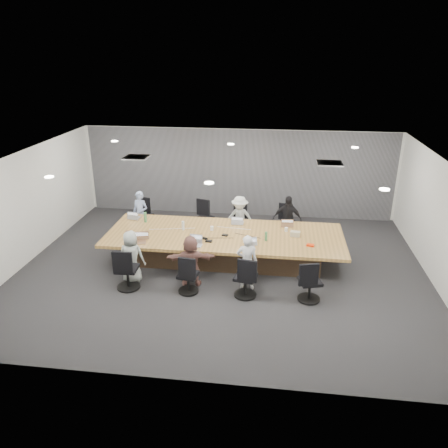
# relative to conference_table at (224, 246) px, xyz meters

# --- Properties ---
(floor) EXTENTS (10.00, 8.00, 0.00)m
(floor) POSITION_rel_conference_table_xyz_m (0.00, -0.50, -0.40)
(floor) COLOR #2B2B2D
(floor) RESTS_ON ground
(ceiling) EXTENTS (10.00, 8.00, 0.00)m
(ceiling) POSITION_rel_conference_table_xyz_m (0.00, -0.50, 2.40)
(ceiling) COLOR white
(ceiling) RESTS_ON wall_back
(wall_back) EXTENTS (10.00, 0.00, 2.80)m
(wall_back) POSITION_rel_conference_table_xyz_m (0.00, 3.50, 1.00)
(wall_back) COLOR silver
(wall_back) RESTS_ON ground
(wall_front) EXTENTS (10.00, 0.00, 2.80)m
(wall_front) POSITION_rel_conference_table_xyz_m (0.00, -4.50, 1.00)
(wall_front) COLOR silver
(wall_front) RESTS_ON ground
(wall_left) EXTENTS (0.00, 8.00, 2.80)m
(wall_left) POSITION_rel_conference_table_xyz_m (-5.00, -0.50, 1.00)
(wall_left) COLOR silver
(wall_left) RESTS_ON ground
(wall_right) EXTENTS (0.00, 8.00, 2.80)m
(wall_right) POSITION_rel_conference_table_xyz_m (5.00, -0.50, 1.00)
(wall_right) COLOR silver
(wall_right) RESTS_ON ground
(curtain) EXTENTS (9.80, 0.04, 2.80)m
(curtain) POSITION_rel_conference_table_xyz_m (0.00, 3.42, 1.00)
(curtain) COLOR slate
(curtain) RESTS_ON ground
(conference_table) EXTENTS (6.00, 2.20, 0.74)m
(conference_table) POSITION_rel_conference_table_xyz_m (0.00, 0.00, 0.00)
(conference_table) COLOR #483322
(conference_table) RESTS_ON ground
(chair_0) EXTENTS (0.60, 0.60, 0.74)m
(chair_0) POSITION_rel_conference_table_xyz_m (-2.64, 1.70, -0.03)
(chair_0) COLOR black
(chair_0) RESTS_ON ground
(chair_1) EXTENTS (0.66, 0.66, 0.77)m
(chair_1) POSITION_rel_conference_table_xyz_m (-0.81, 1.70, -0.02)
(chair_1) COLOR black
(chair_1) RESTS_ON ground
(chair_2) EXTENTS (0.58, 0.58, 0.75)m
(chair_2) POSITION_rel_conference_table_xyz_m (0.26, 1.70, -0.03)
(chair_2) COLOR black
(chair_2) RESTS_ON ground
(chair_3) EXTENTS (0.59, 0.59, 0.73)m
(chair_3) POSITION_rel_conference_table_xyz_m (1.59, 1.70, -0.03)
(chair_3) COLOR black
(chair_3) RESTS_ON ground
(chair_4) EXTENTS (0.58, 0.58, 0.83)m
(chair_4) POSITION_rel_conference_table_xyz_m (-2.01, -1.70, 0.01)
(chair_4) COLOR black
(chair_4) RESTS_ON ground
(chair_5) EXTENTS (0.55, 0.55, 0.72)m
(chair_5) POSITION_rel_conference_table_xyz_m (-0.60, -1.70, -0.04)
(chair_5) COLOR black
(chair_5) RESTS_ON ground
(chair_6) EXTENTS (0.63, 0.63, 0.79)m
(chair_6) POSITION_rel_conference_table_xyz_m (0.68, -1.70, -0.01)
(chair_6) COLOR black
(chair_6) RESTS_ON ground
(chair_7) EXTENTS (0.64, 0.64, 0.77)m
(chair_7) POSITION_rel_conference_table_xyz_m (2.08, -1.70, -0.02)
(chair_7) COLOR black
(chair_7) RESTS_ON ground
(person_0) EXTENTS (0.55, 0.43, 1.32)m
(person_0) POSITION_rel_conference_table_xyz_m (-2.64, 1.35, 0.26)
(person_0) COLOR #8EA0CC
(person_0) RESTS_ON ground
(laptop_0) EXTENTS (0.33, 0.25, 0.02)m
(laptop_0) POSITION_rel_conference_table_xyz_m (-2.64, 0.80, 0.35)
(laptop_0) COLOR #B2B2B7
(laptop_0) RESTS_ON conference_table
(person_2) EXTENTS (0.90, 0.59, 1.31)m
(person_2) POSITION_rel_conference_table_xyz_m (0.26, 1.35, 0.25)
(person_2) COLOR #B1B6B1
(person_2) RESTS_ON ground
(laptop_2) EXTENTS (0.32, 0.22, 0.02)m
(laptop_2) POSITION_rel_conference_table_xyz_m (0.26, 0.80, 0.35)
(laptop_2) COLOR #B2B2B7
(laptop_2) RESTS_ON conference_table
(person_3) EXTENTS (0.83, 0.39, 1.38)m
(person_3) POSITION_rel_conference_table_xyz_m (1.59, 1.35, 0.29)
(person_3) COLOR black
(person_3) RESTS_ON ground
(laptop_3) EXTENTS (0.33, 0.24, 0.02)m
(laptop_3) POSITION_rel_conference_table_xyz_m (1.59, 0.80, 0.35)
(laptop_3) COLOR #8C6647
(laptop_3) RESTS_ON conference_table
(person_4) EXTENTS (0.64, 0.44, 1.26)m
(person_4) POSITION_rel_conference_table_xyz_m (-2.01, -1.35, 0.23)
(person_4) COLOR #9EA69F
(person_4) RESTS_ON ground
(laptop_4) EXTENTS (0.40, 0.31, 0.02)m
(laptop_4) POSITION_rel_conference_table_xyz_m (-2.01, -0.80, 0.35)
(laptop_4) COLOR #8C6647
(laptop_4) RESTS_ON conference_table
(person_5) EXTENTS (1.18, 0.56, 1.22)m
(person_5) POSITION_rel_conference_table_xyz_m (-0.60, -1.35, 0.21)
(person_5) COLOR brown
(person_5) RESTS_ON ground
(laptop_5) EXTENTS (0.33, 0.24, 0.02)m
(laptop_5) POSITION_rel_conference_table_xyz_m (-0.60, -0.80, 0.35)
(laptop_5) COLOR #B2B2B7
(laptop_5) RESTS_ON conference_table
(person_6) EXTENTS (0.49, 0.33, 1.32)m
(person_6) POSITION_rel_conference_table_xyz_m (0.68, -1.35, 0.26)
(person_6) COLOR silver
(person_6) RESTS_ON ground
(laptop_6) EXTENTS (0.33, 0.26, 0.02)m
(laptop_6) POSITION_rel_conference_table_xyz_m (0.68, -0.80, 0.35)
(laptop_6) COLOR #B2B2B7
(laptop_6) RESTS_ON conference_table
(bottle_green_left) EXTENTS (0.10, 0.10, 0.28)m
(bottle_green_left) POSITION_rel_conference_table_xyz_m (-2.23, 0.53, 0.48)
(bottle_green_left) COLOR #42824B
(bottle_green_left) RESTS_ON conference_table
(bottle_green_right) EXTENTS (0.08, 0.08, 0.23)m
(bottle_green_right) POSITION_rel_conference_table_xyz_m (1.06, -0.29, 0.46)
(bottle_green_right) COLOR #42824B
(bottle_green_right) RESTS_ON conference_table
(bottle_clear) EXTENTS (0.09, 0.09, 0.24)m
(bottle_clear) POSITION_rel_conference_table_xyz_m (-1.10, 0.13, 0.46)
(bottle_clear) COLOR silver
(bottle_clear) RESTS_ON conference_table
(cup_white_far) EXTENTS (0.11, 0.11, 0.11)m
(cup_white_far) POSITION_rel_conference_table_xyz_m (-0.35, 0.19, 0.39)
(cup_white_far) COLOR white
(cup_white_far) RESTS_ON conference_table
(cup_white_near) EXTENTS (0.10, 0.10, 0.10)m
(cup_white_near) POSITION_rel_conference_table_xyz_m (1.56, 0.38, 0.39)
(cup_white_near) COLOR white
(cup_white_near) RESTS_ON conference_table
(mug_brown) EXTENTS (0.11, 0.11, 0.12)m
(mug_brown) POSITION_rel_conference_table_xyz_m (-2.41, -0.43, 0.40)
(mug_brown) COLOR brown
(mug_brown) RESTS_ON conference_table
(mic_left) EXTENTS (0.17, 0.12, 0.03)m
(mic_left) POSITION_rel_conference_table_xyz_m (-0.32, -0.53, 0.35)
(mic_left) COLOR black
(mic_left) RESTS_ON conference_table
(mic_right) EXTENTS (0.17, 0.13, 0.03)m
(mic_right) POSITION_rel_conference_table_xyz_m (0.03, -0.11, 0.35)
(mic_right) COLOR black
(mic_right) RESTS_ON conference_table
(stapler) EXTENTS (0.15, 0.09, 0.06)m
(stapler) POSITION_rel_conference_table_xyz_m (-0.44, -0.41, 0.37)
(stapler) COLOR black
(stapler) RESTS_ON conference_table
(canvas_bag) EXTENTS (0.25, 0.18, 0.13)m
(canvas_bag) POSITION_rel_conference_table_xyz_m (1.78, 0.08, 0.40)
(canvas_bag) COLOR #BFB38D
(canvas_bag) RESTS_ON conference_table
(snack_packet) EXTENTS (0.19, 0.15, 0.04)m
(snack_packet) POSITION_rel_conference_table_xyz_m (2.13, -0.46, 0.36)
(snack_packet) COLOR red
(snack_packet) RESTS_ON conference_table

